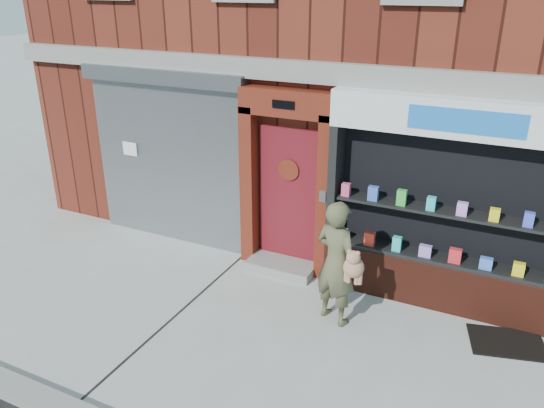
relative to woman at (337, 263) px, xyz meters
The scene contains 7 objects.
ground 1.28m from the woman, 121.24° to the right, with size 80.00×80.00×0.00m, color #9E9E99.
building 6.09m from the woman, 95.23° to the left, with size 12.00×8.16×8.00m.
shutter_bay 3.75m from the woman, 161.83° to the left, with size 3.10×0.30×3.04m.
red_door_bay 1.73m from the woman, 138.79° to the left, with size 1.52×0.58×2.90m.
pharmacy_bay 1.71m from the woman, 38.96° to the left, with size 3.50×0.41×3.00m.
woman is the anchor object (origin of this frame).
doormat 2.41m from the woman, 12.05° to the left, with size 0.92×0.65×0.02m, color black.
Camera 1 is at (2.38, -5.13, 4.31)m, focal length 35.00 mm.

